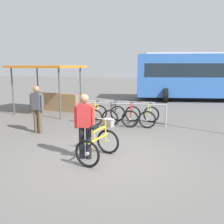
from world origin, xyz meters
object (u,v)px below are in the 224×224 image
racked_bike_lime (149,116)px  pedestrian_with_backpack (38,106)px  featured_bicycle (100,142)px  racked_bike_black (114,115)px  bus_distant (214,74)px  market_stall (52,84)px  person_with_featured_bike (85,124)px  racked_bike_red (131,115)px  racked_bike_yellow (97,114)px

racked_bike_lime → pedestrian_with_backpack: size_ratio=0.70×
featured_bicycle → racked_bike_black: bearing=96.1°
racked_bike_lime → bus_distant: 8.81m
racked_bike_black → market_stall: market_stall is taller
featured_bicycle → person_with_featured_bike: bearing=-173.0°
racked_bike_red → featured_bicycle: size_ratio=0.89×
racked_bike_red → pedestrian_with_backpack: pedestrian_with_backpack is taller
pedestrian_with_backpack → bus_distant: size_ratio=0.16×
racked_bike_black → market_stall: bearing=152.6°
racked_bike_red → pedestrian_with_backpack: 3.60m
racked_bike_yellow → person_with_featured_bike: 3.95m
racked_bike_lime → bus_distant: (3.72, 7.87, 1.37)m
racked_bike_yellow → market_stall: (-2.79, 1.83, 1.03)m
featured_bicycle → pedestrian_with_backpack: bearing=144.3°
person_with_featured_bike → racked_bike_lime: bearing=70.8°
market_stall → person_with_featured_bike: bearing=-58.2°
featured_bicycle → pedestrian_with_backpack: (-2.71, 1.94, 0.49)m
racked_bike_yellow → racked_bike_red: size_ratio=1.02×
racked_bike_yellow → pedestrian_with_backpack: 2.51m
racked_bike_lime → person_with_featured_bike: bearing=-109.2°
featured_bicycle → pedestrian_with_backpack: pedestrian_with_backpack is taller
bus_distant → market_stall: (-8.60, -6.11, -0.35)m
pedestrian_with_backpack → bus_distant: bus_distant is taller
racked_bike_yellow → featured_bicycle: same height
racked_bike_black → market_stall: size_ratio=0.34×
racked_bike_lime → person_with_featured_bike: 4.18m
racked_bike_black → racked_bike_red: size_ratio=1.06×
person_with_featured_bike → market_stall: market_stall is taller
racked_bike_red → person_with_featured_bike: 3.98m
racked_bike_lime → pedestrian_with_backpack: 4.21m
racked_bike_lime → market_stall: market_stall is taller
bus_distant → person_with_featured_bike: bearing=-113.3°
person_with_featured_bike → market_stall: bearing=121.8°
racked_bike_black → racked_bike_lime: bearing=2.0°
racked_bike_yellow → market_stall: bearing=146.7°
racked_bike_black → racked_bike_lime: same height
racked_bike_lime → person_with_featured_bike: size_ratio=0.70×
person_with_featured_bike → pedestrian_with_backpack: (-2.33, 1.99, 0.03)m
racked_bike_yellow → racked_bike_lime: bearing=2.0°
racked_bike_red → person_with_featured_bike: size_ratio=0.68×
racked_bike_black → racked_bike_yellow: bearing=-178.0°
racked_bike_yellow → pedestrian_with_backpack: pedestrian_with_backpack is taller
racked_bike_red → market_stall: (-4.19, 1.78, 1.03)m
racked_bike_lime → market_stall: size_ratio=0.33×
person_with_featured_bike → featured_bicycle: bearing=7.0°
featured_bicycle → pedestrian_with_backpack: 3.37m
racked_bike_yellow → pedestrian_with_backpack: size_ratio=0.69×
racked_bike_black → pedestrian_with_backpack: 3.02m
person_with_featured_bike → market_stall: (-3.52, 5.67, 0.49)m
person_with_featured_bike → market_stall: 6.69m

